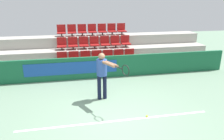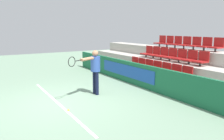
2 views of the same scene
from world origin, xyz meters
TOP-DOWN VIEW (x-y plane):
  - ground_plane at (0.00, 0.00)m, footprint 30.00×30.00m
  - court_baseline at (0.00, -0.11)m, footprint 5.49×0.08m
  - barrier_wall at (-0.03, 3.46)m, footprint 11.66×0.14m
  - bleacher_tier_front at (0.00, 3.98)m, footprint 11.26×0.88m
  - bleacher_tier_middle at (0.00, 4.85)m, footprint 11.26×0.88m
  - bleacher_tier_back at (0.00, 5.73)m, footprint 11.26×0.88m
  - stadium_chair_0 at (-1.55, 4.10)m, footprint 0.43×0.45m
  - stadium_chair_1 at (-1.03, 4.10)m, footprint 0.43×0.45m
  - stadium_chair_2 at (-0.52, 4.10)m, footprint 0.43×0.45m
  - stadium_chair_3 at (0.00, 4.10)m, footprint 0.43×0.45m
  - stadium_chair_4 at (0.52, 4.10)m, footprint 0.43×0.45m
  - stadium_chair_5 at (1.03, 4.10)m, footprint 0.43×0.45m
  - stadium_chair_6 at (1.55, 4.10)m, footprint 0.43×0.45m
  - stadium_chair_7 at (-1.55, 4.97)m, footprint 0.43×0.45m
  - stadium_chair_8 at (-1.03, 4.97)m, footprint 0.43×0.45m
  - stadium_chair_9 at (-0.52, 4.97)m, footprint 0.43×0.45m
  - stadium_chair_10 at (0.00, 4.97)m, footprint 0.43×0.45m
  - stadium_chair_11 at (0.52, 4.97)m, footprint 0.43×0.45m
  - stadium_chair_12 at (1.03, 4.97)m, footprint 0.43×0.45m
  - stadium_chair_13 at (1.55, 4.97)m, footprint 0.43×0.45m
  - stadium_chair_14 at (-1.55, 5.85)m, footprint 0.43×0.45m
  - stadium_chair_15 at (-1.03, 5.85)m, footprint 0.43×0.45m
  - stadium_chair_16 at (-0.52, 5.85)m, footprint 0.43×0.45m
  - stadium_chair_17 at (0.00, 5.85)m, footprint 0.43×0.45m
  - stadium_chair_18 at (0.52, 5.85)m, footprint 0.43×0.45m
  - stadium_chair_19 at (1.03, 5.85)m, footprint 0.43×0.45m
  - stadium_chair_20 at (1.55, 5.85)m, footprint 0.43×0.45m
  - tennis_player at (-0.16, 1.33)m, footprint 0.77×1.42m
  - tennis_ball at (0.90, -0.08)m, footprint 0.07×0.07m

SIDE VIEW (x-z plane):
  - ground_plane at x=0.00m, z-range 0.00..0.00m
  - court_baseline at x=0.00m, z-range 0.00..0.01m
  - tennis_ball at x=0.90m, z-range 0.00..0.07m
  - bleacher_tier_front at x=0.00m, z-range 0.00..0.49m
  - barrier_wall at x=-0.03m, z-range 0.00..0.95m
  - bleacher_tier_middle at x=0.00m, z-range 0.00..0.98m
  - stadium_chair_0 at x=-1.55m, z-range 0.45..1.01m
  - stadium_chair_1 at x=-1.03m, z-range 0.45..1.01m
  - stadium_chair_2 at x=-0.52m, z-range 0.45..1.01m
  - stadium_chair_3 at x=0.00m, z-range 0.45..1.01m
  - stadium_chair_4 at x=0.52m, z-range 0.45..1.01m
  - stadium_chair_5 at x=1.03m, z-range 0.45..1.01m
  - stadium_chair_6 at x=1.55m, z-range 0.45..1.01m
  - bleacher_tier_back at x=0.00m, z-range 0.00..1.47m
  - tennis_player at x=-0.16m, z-range 0.20..1.81m
  - stadium_chair_7 at x=-1.55m, z-range 0.94..1.50m
  - stadium_chair_8 at x=-1.03m, z-range 0.94..1.50m
  - stadium_chair_9 at x=-0.52m, z-range 0.94..1.50m
  - stadium_chair_10 at x=0.00m, z-range 0.94..1.50m
  - stadium_chair_11 at x=0.52m, z-range 0.94..1.50m
  - stadium_chair_12 at x=1.03m, z-range 0.94..1.50m
  - stadium_chair_13 at x=1.55m, z-range 0.94..1.50m
  - stadium_chair_14 at x=-1.55m, z-range 1.43..1.99m
  - stadium_chair_15 at x=-1.03m, z-range 1.43..1.99m
  - stadium_chair_16 at x=-0.52m, z-range 1.43..1.99m
  - stadium_chair_17 at x=0.00m, z-range 1.43..1.99m
  - stadium_chair_18 at x=0.52m, z-range 1.43..1.99m
  - stadium_chair_19 at x=1.03m, z-range 1.43..1.99m
  - stadium_chair_20 at x=1.55m, z-range 1.43..1.99m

